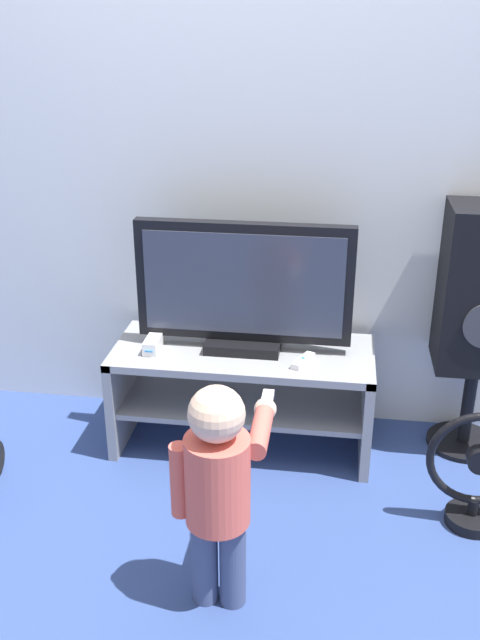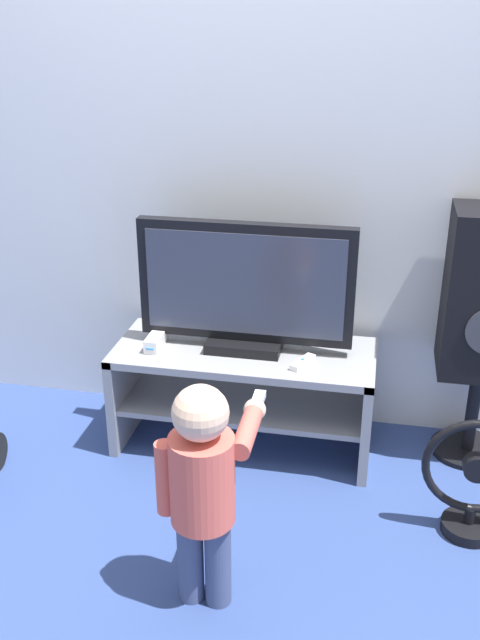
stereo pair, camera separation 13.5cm
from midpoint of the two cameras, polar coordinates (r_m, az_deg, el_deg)
The scene contains 8 objects.
ground_plane at distance 2.80m, azimuth -1.78°, elevation -12.06°, with size 16.00×16.00×0.00m, color navy.
wall_back at distance 2.80m, azimuth -0.29°, elevation 16.73°, with size 10.00×0.06×2.60m.
tv_stand at distance 2.83m, azimuth -1.12°, elevation -4.97°, with size 1.01×0.43×0.42m.
television at distance 2.69m, azimuth -1.12°, elevation 2.51°, with size 0.82×0.20×0.50m.
game_console at distance 2.80m, azimuth -8.26°, elevation -1.78°, with size 0.05×0.16×0.05m.
remote_primary at distance 2.66m, azimuth 3.63°, elevation -3.29°, with size 0.09×0.13×0.03m.
child at distance 2.04m, azimuth -3.63°, elevation -12.69°, with size 0.28×0.43×0.73m.
floor_fan at distance 2.55m, azimuth 17.08°, elevation -11.78°, with size 0.36×0.18×0.44m.
Camera 1 is at (0.34, -2.25, 1.64)m, focal length 40.00 mm.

